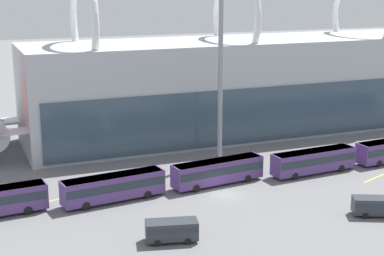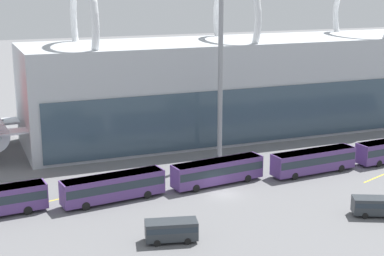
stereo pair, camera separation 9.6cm
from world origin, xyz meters
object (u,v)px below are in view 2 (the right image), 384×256
airliner_at_gate_far (296,89)px  service_van_foreground (171,229)px  shuttle_bus_1 (113,186)px  shuttle_bus_3 (314,160)px  shuttle_bus_2 (218,170)px  service_van_crossing (379,205)px  floodlight_mast (221,32)px

airliner_at_gate_far → service_van_foreground: 65.61m
shuttle_bus_1 → shuttle_bus_3: same height
shuttle_bus_3 → shuttle_bus_2: bearing=172.8°
airliner_at_gate_far → service_van_crossing: bearing=149.3°
shuttle_bus_2 → floodlight_mast: bearing=57.3°
service_van_foreground → shuttle_bus_1: bearing=-65.2°
airliner_at_gate_far → shuttle_bus_2: bearing=127.1°
shuttle_bus_2 → service_van_crossing: shuttle_bus_2 is taller
service_van_foreground → service_van_crossing: (24.13, -2.44, -0.03)m
shuttle_bus_1 → shuttle_bus_3: bearing=-6.7°
shuttle_bus_2 → airliner_at_gate_far: bearing=39.0°
airliner_at_gate_far → floodlight_mast: floodlight_mast is taller
shuttle_bus_2 → service_van_foreground: size_ratio=2.27×
shuttle_bus_2 → service_van_foreground: shuttle_bus_2 is taller
shuttle_bus_1 → floodlight_mast: floodlight_mast is taller
shuttle_bus_2 → floodlight_mast: floodlight_mast is taller
shuttle_bus_2 → shuttle_bus_1: bearing=176.4°
shuttle_bus_1 → floodlight_mast: bearing=24.1°
shuttle_bus_1 → shuttle_bus_3: 28.38m
airliner_at_gate_far → shuttle_bus_1: bearing=117.7°
shuttle_bus_1 → shuttle_bus_2: bearing=-3.5°
service_van_crossing → service_van_foreground: bearing=19.5°
airliner_at_gate_far → floodlight_mast: bearing=121.2°
service_van_foreground → service_van_crossing: service_van_foreground is taller
service_van_crossing → floodlight_mast: bearing=-49.8°
shuttle_bus_2 → shuttle_bus_3: size_ratio=1.01×
shuttle_bus_2 → shuttle_bus_3: 14.21m
shuttle_bus_2 → service_van_crossing: (12.52, -16.60, -0.64)m
shuttle_bus_1 → service_van_crossing: (26.70, -15.77, -0.64)m
service_van_foreground → shuttle_bus_3: bearing=-138.8°
airliner_at_gate_far → service_van_foreground: airliner_at_gate_far is taller
shuttle_bus_3 → floodlight_mast: 22.33m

